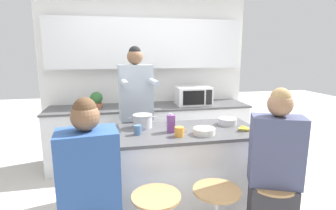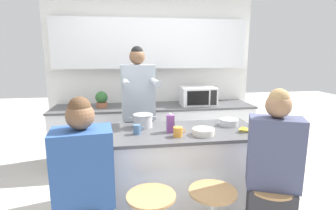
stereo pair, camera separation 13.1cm
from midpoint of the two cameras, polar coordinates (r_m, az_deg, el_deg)
The scene contains 15 objects.
wall_back at distance 4.23m, azimuth -5.53°, elevation 9.29°, with size 3.25×0.22×2.70m.
back_counter at distance 4.10m, azimuth -4.76°, elevation -6.31°, with size 3.02×0.66×0.90m.
kitchen_island at distance 2.79m, azimuth -1.07°, elevation -14.68°, with size 1.82×0.74×0.92m.
person_cooking at distance 3.17m, azimuth -8.04°, elevation -3.55°, with size 0.42×0.60×1.76m.
person_wrapped_blanket at distance 2.08m, azimuth -18.38°, elevation -18.85°, with size 0.44×0.33×1.40m.
person_seated_near at distance 2.38m, azimuth 20.51°, elevation -15.17°, with size 0.46×0.38×1.43m.
cooking_pot at distance 2.74m, azimuth -6.92°, elevation -3.48°, with size 0.29×0.21×0.14m.
fruit_bowl at distance 2.90m, azimuth 11.56°, elevation -3.53°, with size 0.20×0.20×0.07m.
mixing_bowl_steel at distance 2.52m, azimuth 6.41°, elevation -5.69°, with size 0.21×0.21×0.06m.
coffee_cup_near at distance 2.52m, azimuth -8.07°, elevation -5.39°, with size 0.10×0.07×0.09m.
coffee_cup_far at distance 2.45m, azimuth 0.92°, elevation -5.82°, with size 0.12×0.09×0.09m.
banana_bunch at distance 2.70m, azimuth 14.75°, elevation -4.99°, with size 0.16×0.12×0.05m.
juice_carton at distance 2.56m, azimuth -0.83°, elevation -4.03°, with size 0.07×0.07×0.19m.
microwave at distance 4.05m, azimuth 4.62°, elevation 2.00°, with size 0.53×0.36×0.28m.
potted_plant at distance 3.95m, azimuth -16.21°, elevation 1.10°, with size 0.18×0.18×0.24m.
Camera 1 is at (-0.52, -2.45, 1.69)m, focal length 28.00 mm.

